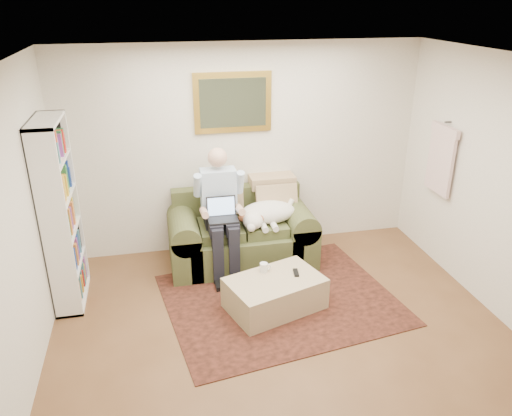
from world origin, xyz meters
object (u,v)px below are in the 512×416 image
object	(u,v)px
sleeping_dog	(268,212)
coffee_mug	(264,267)
sofa	(241,239)
laptop	(222,213)
seated_man	(221,214)
bookshelf	(60,215)
ottoman	(275,293)

from	to	relation	value
sleeping_dog	coffee_mug	xyz separation A→B (m)	(-0.24, -0.82, -0.27)
sofa	laptop	size ratio (longest dim) A/B	5.15
sofa	seated_man	size ratio (longest dim) A/B	1.19
seated_man	bookshelf	bearing A→B (deg)	-171.33
laptop	sofa	bearing A→B (deg)	41.02
ottoman	bookshelf	bearing A→B (deg)	162.59
laptop	coffee_mug	distance (m)	0.85
seated_man	sleeping_dog	size ratio (longest dim) A/B	2.04
laptop	ottoman	xyz separation A→B (m)	(0.42, -0.86, -0.60)
sleeping_dog	laptop	bearing A→B (deg)	-166.36
seated_man	bookshelf	size ratio (longest dim) A/B	0.74
seated_man	laptop	distance (m)	0.08
laptop	coffee_mug	xyz separation A→B (m)	(0.34, -0.68, -0.37)
sofa	ottoman	world-z (taller)	sofa
seated_man	bookshelf	distance (m)	1.75
seated_man	ottoman	size ratio (longest dim) A/B	1.52
sofa	coffee_mug	bearing A→B (deg)	-85.51
sleeping_dog	coffee_mug	distance (m)	0.90
coffee_mug	bookshelf	bearing A→B (deg)	166.52
seated_man	ottoman	world-z (taller)	seated_man
laptop	ottoman	size ratio (longest dim) A/B	0.35
sofa	coffee_mug	xyz separation A→B (m)	(0.07, -0.91, 0.10)
sleeping_dog	coffee_mug	size ratio (longest dim) A/B	7.24
bookshelf	ottoman	bearing A→B (deg)	-17.41
seated_man	coffee_mug	xyz separation A→B (m)	(0.34, -0.75, -0.34)
laptop	ottoman	bearing A→B (deg)	-64.15
sleeping_dog	seated_man	bearing A→B (deg)	-172.87
coffee_mug	seated_man	bearing A→B (deg)	114.06
laptop	sleeping_dog	distance (m)	0.60
sofa	sleeping_dog	distance (m)	0.49
bookshelf	sleeping_dog	bearing A→B (deg)	8.28
laptop	sleeping_dog	xyz separation A→B (m)	(0.58, 0.14, -0.10)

